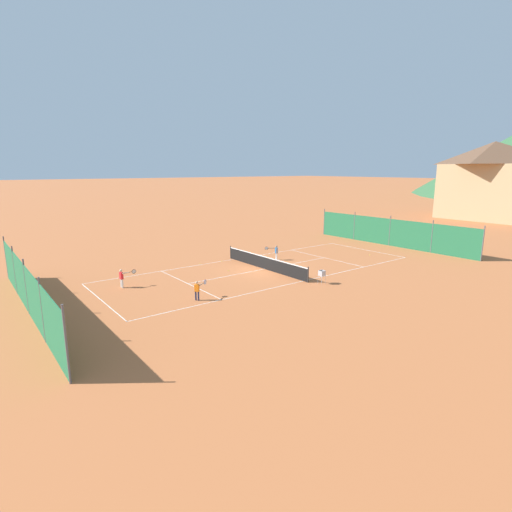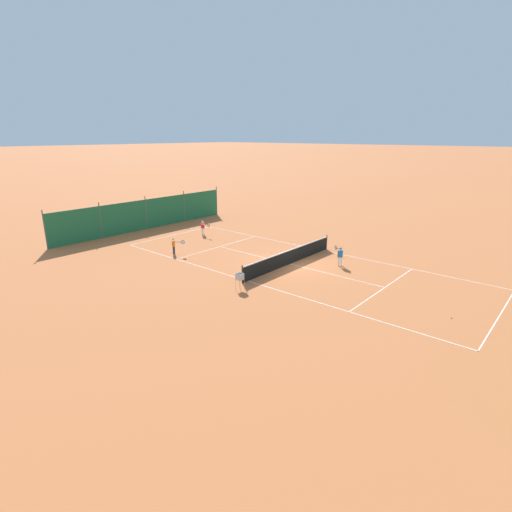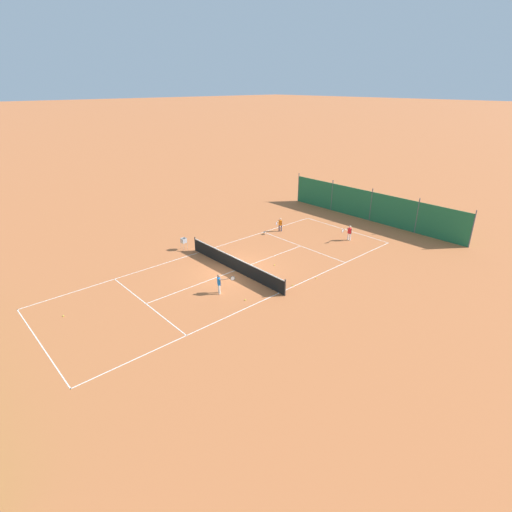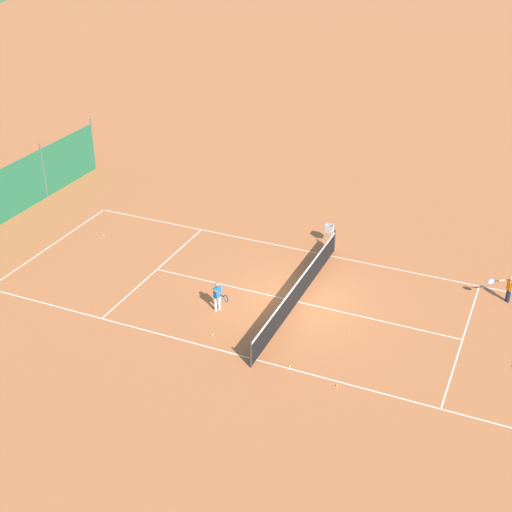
% 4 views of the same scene
% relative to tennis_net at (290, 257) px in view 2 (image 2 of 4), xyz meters
% --- Properties ---
extents(ground_plane, '(600.00, 600.00, 0.00)m').
position_rel_tennis_net_xyz_m(ground_plane, '(0.00, 0.00, -0.50)').
color(ground_plane, '#BC6638').
extents(court_line_markings, '(8.25, 23.85, 0.01)m').
position_rel_tennis_net_xyz_m(court_line_markings, '(0.00, 0.00, -0.50)').
color(court_line_markings, white).
rests_on(court_line_markings, ground).
extents(tennis_net, '(9.18, 0.08, 1.06)m').
position_rel_tennis_net_xyz_m(tennis_net, '(0.00, 0.00, 0.00)').
color(tennis_net, '#2D2D2D').
rests_on(tennis_net, ground).
extents(windscreen_fence_near, '(17.28, 0.08, 2.90)m').
position_rel_tennis_net_xyz_m(windscreen_fence_near, '(-0.00, -15.50, 0.81)').
color(windscreen_fence_near, '#236B42').
rests_on(windscreen_fence_near, ground).
extents(player_far_baseline, '(0.40, 1.02, 1.19)m').
position_rel_tennis_net_xyz_m(player_far_baseline, '(-1.70, -10.06, 0.20)').
color(player_far_baseline, white).
rests_on(player_far_baseline, ground).
extents(player_near_baseline, '(0.52, 0.96, 1.13)m').
position_rel_tennis_net_xyz_m(player_near_baseline, '(3.33, -7.52, 0.16)').
color(player_near_baseline, '#23284C').
rests_on(player_near_baseline, ground).
extents(player_far_service, '(0.78, 0.88, 1.22)m').
position_rel_tennis_net_xyz_m(player_far_service, '(-1.81, 2.59, 0.21)').
color(player_far_service, white).
rests_on(player_far_service, ground).
extents(tennis_ball_service_box, '(0.07, 0.07, 0.07)m').
position_rel_tennis_net_xyz_m(tennis_ball_service_box, '(-4.01, -1.22, -0.47)').
color(tennis_ball_service_box, '#CCE033').
rests_on(tennis_ball_service_box, ground).
extents(tennis_ball_by_net_right, '(0.07, 0.07, 0.07)m').
position_rel_tennis_net_xyz_m(tennis_ball_by_net_right, '(1.71, 10.27, -0.47)').
color(tennis_ball_by_net_right, '#CCE033').
rests_on(tennis_ball_by_net_right, ground).
extents(tennis_ball_mid_court, '(0.07, 0.07, 0.07)m').
position_rel_tennis_net_xyz_m(tennis_ball_mid_court, '(-4.35, -3.04, -0.47)').
color(tennis_ball_mid_court, '#CCE033').
rests_on(tennis_ball_mid_court, ground).
extents(tennis_ball_far_corner, '(0.07, 0.07, 0.07)m').
position_rel_tennis_net_xyz_m(tennis_ball_far_corner, '(-3.42, 2.05, -0.47)').
color(tennis_ball_far_corner, '#CCE033').
rests_on(tennis_ball_far_corner, ground).
extents(tennis_ball_near_corner, '(0.07, 0.07, 0.07)m').
position_rel_tennis_net_xyz_m(tennis_ball_near_corner, '(-1.17, -2.47, -0.47)').
color(tennis_ball_near_corner, '#CCE033').
rests_on(tennis_ball_near_corner, ground).
extents(ball_hopper, '(0.36, 0.36, 0.89)m').
position_rel_tennis_net_xyz_m(ball_hopper, '(5.30, 0.49, 0.15)').
color(ball_hopper, '#B7B7BC').
rests_on(ball_hopper, ground).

